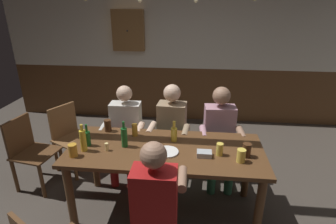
% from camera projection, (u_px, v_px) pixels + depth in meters
% --- Properties ---
extents(ground_plane, '(7.71, 7.71, 0.00)m').
position_uv_depth(ground_plane, '(165.00, 210.00, 2.99)').
color(ground_plane, '#423A33').
extents(back_wall_upper, '(6.42, 0.12, 1.49)m').
position_uv_depth(back_wall_upper, '(182.00, 25.00, 4.73)').
color(back_wall_upper, beige).
extents(back_wall_wainscot, '(6.42, 0.12, 1.00)m').
position_uv_depth(back_wall_wainscot, '(181.00, 93.00, 5.20)').
color(back_wall_wainscot, brown).
rests_on(back_wall_wainscot, ground_plane).
extents(dining_table, '(1.95, 0.83, 0.77)m').
position_uv_depth(dining_table, '(165.00, 157.00, 2.76)').
color(dining_table, brown).
rests_on(dining_table, ground_plane).
extents(person_0, '(0.53, 0.52, 1.19)m').
position_uv_depth(person_0, '(125.00, 129.00, 3.41)').
color(person_0, silver).
rests_on(person_0, ground_plane).
extents(person_1, '(0.50, 0.54, 1.22)m').
position_uv_depth(person_1, '(171.00, 129.00, 3.35)').
color(person_1, '#997F60').
rests_on(person_1, ground_plane).
extents(person_2, '(0.53, 0.54, 1.21)m').
position_uv_depth(person_2, '(220.00, 132.00, 3.29)').
color(person_2, '#B78493').
rests_on(person_2, ground_plane).
extents(person_3, '(0.49, 0.53, 1.23)m').
position_uv_depth(person_3, '(156.00, 200.00, 2.17)').
color(person_3, '#AD1919').
rests_on(person_3, ground_plane).
extents(chair_empty_near_right, '(0.59, 0.59, 0.88)m').
position_uv_depth(chair_empty_near_right, '(71.00, 136.00, 3.62)').
color(chair_empty_near_right, brown).
rests_on(chair_empty_near_right, ground_plane).
extents(chair_empty_far_end, '(0.51, 0.51, 0.88)m').
position_uv_depth(chair_empty_far_end, '(30.00, 151.00, 3.26)').
color(chair_empty_far_end, brown).
rests_on(chair_empty_far_end, ground_plane).
extents(table_candle, '(0.04, 0.04, 0.08)m').
position_uv_depth(table_candle, '(107.00, 147.00, 2.66)').
color(table_candle, '#F9E08C').
rests_on(table_candle, dining_table).
extents(condiment_caddy, '(0.14, 0.10, 0.05)m').
position_uv_depth(condiment_caddy, '(204.00, 154.00, 2.57)').
color(condiment_caddy, '#B2B7BC').
rests_on(condiment_caddy, dining_table).
extents(plate_0, '(0.22, 0.22, 0.01)m').
position_uv_depth(plate_0, '(167.00, 152.00, 2.64)').
color(plate_0, white).
rests_on(plate_0, dining_table).
extents(bottle_0, '(0.06, 0.06, 0.23)m').
position_uv_depth(bottle_0, '(88.00, 138.00, 2.74)').
color(bottle_0, '#195923').
rests_on(bottle_0, dining_table).
extents(bottle_1, '(0.07, 0.07, 0.22)m').
position_uv_depth(bottle_1, '(174.00, 134.00, 2.83)').
color(bottle_1, gold).
rests_on(bottle_1, dining_table).
extents(bottle_2, '(0.06, 0.06, 0.28)m').
position_uv_depth(bottle_2, '(83.00, 140.00, 2.63)').
color(bottle_2, gold).
rests_on(bottle_2, dining_table).
extents(bottle_3, '(0.06, 0.06, 0.27)m').
position_uv_depth(bottle_3, '(124.00, 137.00, 2.71)').
color(bottle_3, '#195923').
rests_on(bottle_3, dining_table).
extents(pint_glass_0, '(0.08, 0.08, 0.14)m').
position_uv_depth(pint_glass_0, '(247.00, 150.00, 2.55)').
color(pint_glass_0, '#4C2D19').
rests_on(pint_glass_0, dining_table).
extents(pint_glass_1, '(0.08, 0.08, 0.12)m').
position_uv_depth(pint_glass_1, '(241.00, 156.00, 2.47)').
color(pint_glass_1, '#E5C64C').
rests_on(pint_glass_1, dining_table).
extents(pint_glass_2, '(0.08, 0.08, 0.12)m').
position_uv_depth(pint_glass_2, '(73.00, 150.00, 2.56)').
color(pint_glass_2, gold).
rests_on(pint_glass_2, dining_table).
extents(pint_glass_3, '(0.06, 0.06, 0.14)m').
position_uv_depth(pint_glass_3, '(135.00, 130.00, 2.95)').
color(pint_glass_3, gold).
rests_on(pint_glass_3, dining_table).
extents(pint_glass_4, '(0.08, 0.08, 0.14)m').
position_uv_depth(pint_glass_4, '(108.00, 126.00, 3.05)').
color(pint_glass_4, '#4C2D19').
rests_on(pint_glass_4, dining_table).
extents(pint_glass_5, '(0.07, 0.07, 0.12)m').
position_uv_depth(pint_glass_5, '(220.00, 149.00, 2.58)').
color(pint_glass_5, '#E5C64C').
rests_on(pint_glass_5, dining_table).
extents(wall_dart_cabinet, '(0.56, 0.15, 0.70)m').
position_uv_depth(wall_dart_cabinet, '(128.00, 30.00, 4.73)').
color(wall_dart_cabinet, brown).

